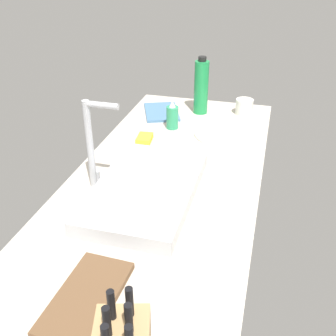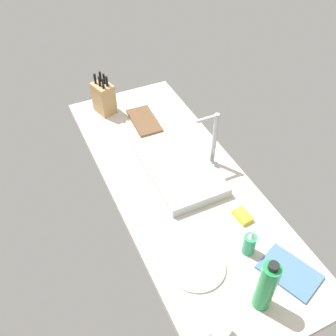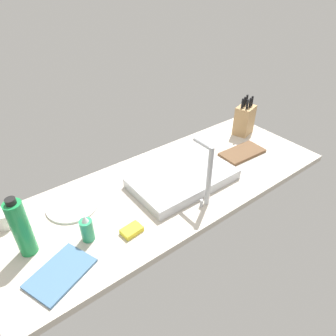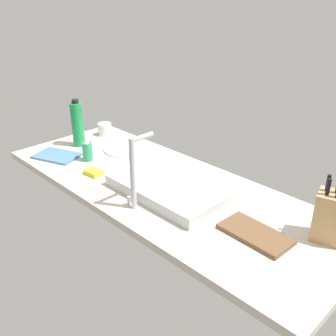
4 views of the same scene
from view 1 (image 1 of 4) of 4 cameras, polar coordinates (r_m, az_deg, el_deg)
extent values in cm
cube|color=beige|center=(142.88, -1.09, -3.32)|extent=(179.45, 67.87, 3.50)
cube|color=#B7BABF|center=(135.86, -3.13, -3.10)|extent=(53.79, 31.80, 5.27)
cylinder|color=#B7BABF|center=(137.16, -10.94, 3.09)|extent=(2.40, 2.40, 31.78)
cylinder|color=#B7BABF|center=(128.98, -9.32, 8.73)|extent=(2.00, 11.04, 2.00)
cylinder|color=#B7BABF|center=(146.51, -9.85, -1.16)|extent=(1.60, 1.60, 4.00)
cylinder|color=black|center=(70.86, -5.55, -20.34)|extent=(1.73, 1.73, 6.27)
cylinder|color=black|center=(70.88, -8.61, -20.60)|extent=(1.73, 1.73, 6.27)
cylinder|color=black|center=(73.12, -5.43, -18.26)|extent=(1.73, 1.73, 6.27)
cylinder|color=black|center=(73.05, -7.99, -18.53)|extent=(1.73, 1.73, 6.27)
cube|color=brown|center=(104.20, -11.41, -17.42)|extent=(27.78, 15.20, 1.80)
cylinder|color=#2D9966|center=(184.32, 0.61, 7.11)|extent=(5.43, 5.43, 10.24)
cone|color=silver|center=(181.89, 0.62, 9.00)|extent=(2.99, 2.99, 2.80)
cylinder|color=#1E8E47|center=(199.97, 4.66, 11.22)|extent=(6.91, 6.91, 25.59)
cylinder|color=black|center=(195.98, 4.83, 15.07)|extent=(3.80, 3.80, 2.20)
cylinder|color=white|center=(179.87, 7.69, 4.65)|extent=(24.39, 24.39, 1.20)
cube|color=teal|center=(202.82, -0.92, 7.92)|extent=(27.76, 23.40, 1.20)
cylinder|color=silver|center=(203.88, 10.69, 8.47)|extent=(8.46, 8.46, 7.56)
cube|color=yellow|center=(173.68, -3.34, 4.15)|extent=(9.55, 6.86, 2.40)
camera|label=2|loc=(2.43, 29.21, 42.50)|focal=40.59mm
camera|label=3|loc=(2.34, -23.60, 33.35)|focal=32.42mm
camera|label=4|loc=(1.46, -79.17, 10.63)|focal=41.15mm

